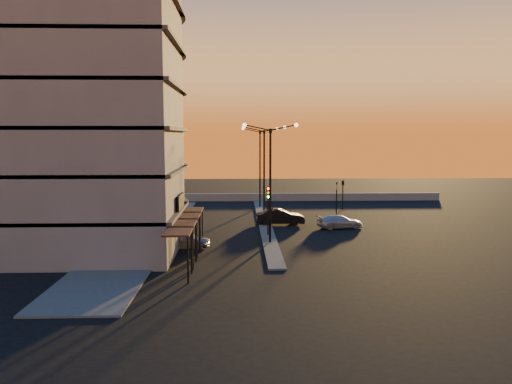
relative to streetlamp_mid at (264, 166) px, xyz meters
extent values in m
plane|color=black|center=(0.00, -10.00, -5.59)|extent=(120.00, 120.00, 0.00)
cube|color=#4D4D4A|center=(-10.50, -6.00, -5.53)|extent=(5.00, 40.00, 0.12)
cube|color=#4D4D4A|center=(0.00, 0.00, -5.53)|extent=(1.20, 36.00, 0.12)
cube|color=slate|center=(2.00, 16.00, -5.09)|extent=(44.00, 0.50, 1.00)
cylinder|color=slate|center=(-14.00, -8.00, 6.91)|extent=(14.00, 14.00, 25.00)
cube|color=slate|center=(-14.00, -13.00, 6.91)|extent=(14.00, 10.00, 25.00)
cylinder|color=black|center=(-14.00, -8.00, -3.99)|extent=(14.16, 14.16, 2.40)
cube|color=black|center=(-6.80, -12.00, -1.99)|extent=(0.15, 3.20, 1.20)
cylinder|color=black|center=(0.00, -10.00, -1.09)|extent=(0.18, 0.18, 9.00)
cube|color=black|center=(0.00, -10.00, 3.31)|extent=(0.25, 0.25, 0.35)
sphere|color=#FFE5B2|center=(-2.00, -10.00, 3.76)|extent=(0.32, 0.32, 0.32)
sphere|color=#FFE5B2|center=(2.00, -10.00, 3.76)|extent=(0.32, 0.32, 0.32)
cylinder|color=black|center=(0.00, 0.00, -1.09)|extent=(0.18, 0.18, 9.00)
cube|color=black|center=(0.00, 0.00, 3.31)|extent=(0.25, 0.25, 0.35)
sphere|color=#FFE5B2|center=(-2.00, 0.00, 3.76)|extent=(0.32, 0.32, 0.32)
sphere|color=#FFE5B2|center=(2.00, 0.00, 3.76)|extent=(0.32, 0.32, 0.32)
cylinder|color=black|center=(0.00, 10.00, -1.09)|extent=(0.18, 0.18, 9.00)
cube|color=black|center=(0.00, 10.00, 3.31)|extent=(0.25, 0.25, 0.35)
sphere|color=#FFE5B2|center=(-2.00, 10.00, 3.76)|extent=(0.32, 0.32, 0.32)
sphere|color=#FFE5B2|center=(2.00, 10.00, 3.76)|extent=(0.32, 0.32, 0.32)
cylinder|color=black|center=(0.00, -7.00, -3.99)|extent=(0.12, 0.12, 3.20)
cube|color=black|center=(0.00, -7.18, -1.84)|extent=(0.28, 0.16, 1.00)
sphere|color=#FF0C05|center=(0.00, -7.28, -1.49)|extent=(0.20, 0.20, 0.20)
sphere|color=orange|center=(0.00, -7.28, -1.84)|extent=(0.20, 0.20, 0.20)
sphere|color=#0CFF26|center=(0.00, -7.28, -2.19)|extent=(0.20, 0.20, 0.20)
cylinder|color=black|center=(8.00, 4.00, -4.19)|extent=(0.12, 0.12, 2.80)
imported|color=black|center=(8.00, 4.00, -2.39)|extent=(0.13, 0.16, 0.80)
cylinder|color=black|center=(9.50, 8.00, -4.19)|extent=(0.12, 0.12, 2.80)
imported|color=black|center=(9.50, 8.00, -2.39)|extent=(0.42, 1.99, 0.80)
imported|color=#9DA0A4|center=(-6.50, -11.20, -4.97)|extent=(3.84, 1.99, 1.25)
imported|color=black|center=(1.50, -1.58, -4.83)|extent=(4.62, 1.63, 1.52)
imported|color=#B1B3B9|center=(6.85, -3.64, -4.98)|extent=(4.48, 2.46, 1.23)
camera|label=1|loc=(-2.38, -48.85, 2.94)|focal=35.00mm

